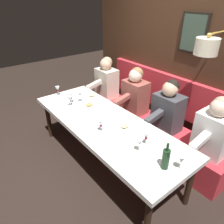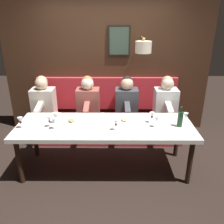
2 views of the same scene
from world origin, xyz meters
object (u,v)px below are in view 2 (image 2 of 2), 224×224
at_px(diner_far, 43,99).
at_px(wine_glass_4, 20,121).
at_px(diner_nearest, 166,100).
at_px(wine_glass_7, 49,119).
at_px(wine_glass_6, 54,121).
at_px(wine_glass_0, 116,123).
at_px(wine_glass_5, 152,115).
at_px(dining_table, 105,129).
at_px(diner_middle, 88,100).
at_px(diner_near, 127,100).
at_px(wine_glass_3, 186,116).
at_px(wine_glass_1, 157,120).
at_px(wine_bottle, 180,119).
at_px(wine_glass_2, 55,116).

height_order(diner_far, wine_glass_4, diner_far).
distance_m(diner_nearest, wine_glass_7, 2.07).
relative_size(diner_nearest, wine_glass_6, 4.82).
bearing_deg(wine_glass_0, wine_glass_5, -64.44).
relative_size(dining_table, diner_middle, 3.22).
bearing_deg(diner_middle, wine_glass_5, -128.27).
distance_m(diner_near, wine_glass_3, 1.16).
bearing_deg(wine_glass_1, dining_table, 84.58).
height_order(wine_glass_0, wine_glass_4, same).
distance_m(diner_far, wine_glass_6, 1.11).
xyz_separation_m(diner_nearest, diner_far, (0.00, 2.19, 0.00)).
xyz_separation_m(wine_glass_7, wine_bottle, (0.03, -1.84, 0.00)).
xyz_separation_m(wine_glass_3, wine_glass_6, (-0.20, 1.86, 0.00)).
distance_m(wine_glass_3, wine_bottle, 0.15).
xyz_separation_m(wine_glass_1, wine_glass_5, (0.15, 0.04, -0.00)).
bearing_deg(wine_glass_4, wine_glass_0, -92.59).
height_order(diner_far, wine_bottle, diner_far).
bearing_deg(wine_glass_1, wine_bottle, -85.51).
height_order(wine_glass_0, wine_glass_7, same).
relative_size(dining_table, wine_glass_2, 15.52).
distance_m(wine_glass_0, wine_glass_3, 1.04).
distance_m(diner_far, wine_bottle, 2.38).
distance_m(wine_glass_1, wine_glass_5, 0.16).
bearing_deg(wine_glass_5, dining_table, 96.74).
bearing_deg(wine_glass_0, wine_bottle, -81.90).
height_order(wine_glass_6, wine_bottle, wine_bottle).
xyz_separation_m(wine_glass_5, wine_glass_6, (-0.22, 1.38, 0.00)).
bearing_deg(diner_near, wine_glass_5, -157.75).
height_order(wine_glass_5, wine_glass_6, same).
bearing_deg(wine_glass_7, wine_bottle, -89.07).
bearing_deg(diner_nearest, wine_glass_0, 139.50).
bearing_deg(wine_glass_7, wine_glass_4, 95.69).
distance_m(wine_glass_1, wine_bottle, 0.34).
bearing_deg(wine_glass_6, wine_glass_5, -80.97).
relative_size(wine_glass_1, wine_glass_5, 1.00).
bearing_deg(wine_glass_3, wine_glass_4, 94.20).
height_order(wine_glass_5, wine_glass_7, same).
relative_size(wine_glass_4, wine_bottle, 0.55).
bearing_deg(wine_glass_4, diner_far, -2.24).
xyz_separation_m(dining_table, wine_bottle, (-0.04, -1.06, 0.18)).
bearing_deg(wine_glass_2, wine_glass_1, -94.93).
bearing_deg(wine_glass_0, wine_glass_3, -77.12).
xyz_separation_m(diner_near, wine_glass_2, (-0.83, 1.08, 0.04)).
xyz_separation_m(wine_glass_2, wine_glass_3, (0.00, -1.89, 0.00)).
relative_size(diner_far, wine_glass_2, 4.82).
bearing_deg(dining_table, wine_glass_0, -137.48).
bearing_deg(wine_glass_7, wine_glass_6, -128.75).
bearing_deg(wine_glass_2, diner_far, 26.07).
distance_m(wine_glass_4, wine_glass_7, 0.39).
height_order(wine_glass_4, wine_glass_7, same).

